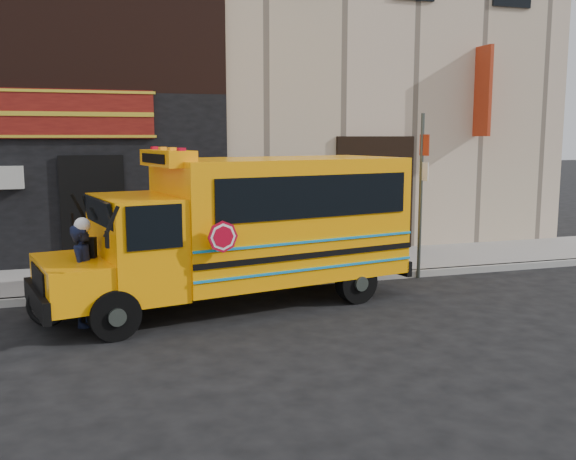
% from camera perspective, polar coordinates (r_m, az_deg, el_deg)
% --- Properties ---
extents(ground, '(120.00, 120.00, 0.00)m').
position_cam_1_polar(ground, '(11.09, 0.70, -8.21)').
color(ground, black).
rests_on(ground, ground).
extents(curb, '(40.00, 0.20, 0.15)m').
position_cam_1_polar(curb, '(13.48, -2.76, -4.88)').
color(curb, gray).
rests_on(curb, ground).
extents(sidewalk, '(40.00, 3.00, 0.15)m').
position_cam_1_polar(sidewalk, '(14.90, -4.23, -3.61)').
color(sidewalk, gray).
rests_on(sidewalk, ground).
extents(building, '(20.00, 10.70, 12.00)m').
position_cam_1_polar(building, '(21.02, -8.69, 16.39)').
color(building, '#C3AB92').
rests_on(building, sidewalk).
extents(school_bus, '(7.19, 3.50, 2.92)m').
position_cam_1_polar(school_bus, '(12.03, -3.35, 0.46)').
color(school_bus, black).
rests_on(school_bus, ground).
extents(sign_pole, '(0.08, 0.32, 3.65)m').
position_cam_1_polar(sign_pole, '(14.42, 11.76, 3.53)').
color(sign_pole, '#3E4640').
rests_on(sign_pole, ground).
extents(bicycle, '(1.88, 1.09, 1.09)m').
position_cam_1_polar(bicycle, '(11.23, -18.12, -5.54)').
color(bicycle, black).
rests_on(bicycle, ground).
extents(cyclist, '(0.58, 0.72, 1.69)m').
position_cam_1_polar(cyclist, '(11.08, -17.63, -4.10)').
color(cyclist, black).
rests_on(cyclist, ground).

